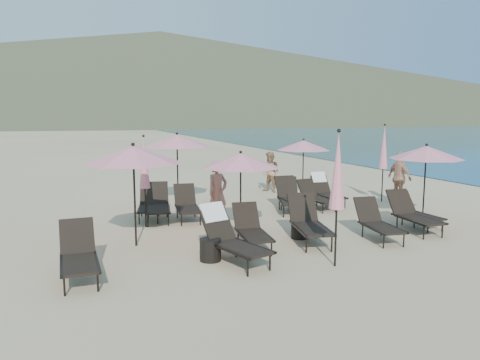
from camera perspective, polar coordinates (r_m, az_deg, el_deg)
name	(u,v)px	position (r m, az deg, el deg)	size (l,w,h in m)	color
ground	(344,243)	(11.47, 12.62, -7.45)	(800.00, 800.00, 0.00)	#D6BA8C
volcanic_headland	(177,77)	(322.10, -7.67, 12.34)	(690.00, 690.00, 55.00)	brown
lounger_0	(79,254)	(9.24, -19.08, -8.56)	(0.68, 1.73, 0.99)	black
lounger_1	(230,236)	(9.69, -1.19, -6.85)	(1.12, 1.92, 1.13)	black
lounger_2	(251,229)	(10.72, 1.40, -5.96)	(0.84, 1.68, 0.93)	black
lounger_3	(309,221)	(11.26, 8.37, -5.02)	(1.13, 1.96, 1.06)	black
lounger_4	(413,213)	(12.97, 20.30, -3.84)	(0.80, 1.77, 0.99)	black
lounger_5	(416,211)	(13.56, 20.62, -3.58)	(0.61, 1.53, 0.87)	black
lounger_6	(149,204)	(13.87, -10.98, -2.85)	(0.97, 1.70, 0.92)	black
lounger_7	(157,204)	(13.62, -10.03, -2.85)	(0.98, 1.84, 1.01)	black
lounger_8	(187,204)	(13.54, -6.47, -2.96)	(0.84, 1.72, 0.95)	black
lounger_9	(289,197)	(14.61, 6.03, -2.02)	(1.21, 1.87, 1.01)	black
lounger_10	(293,196)	(14.61, 6.49, -1.98)	(0.83, 1.85, 1.03)	black
lounger_11	(326,190)	(15.97, 10.44, -1.18)	(0.71, 1.68, 1.02)	black
lounger_12	(315,196)	(15.17, 9.18, -1.92)	(0.73, 1.58, 0.88)	black
lounger_13	(377,222)	(11.86, 16.41, -4.89)	(0.85, 1.69, 0.93)	black
umbrella_open_0	(133,155)	(10.82, -12.88, 3.01)	(2.22, 2.22, 2.39)	black
umbrella_open_1	(241,160)	(11.58, 0.08, 2.40)	(1.98, 1.98, 2.13)	black
umbrella_open_2	(426,153)	(14.18, 21.76, 3.13)	(2.04, 2.04, 2.20)	black
umbrella_open_3	(177,141)	(15.59, -7.69, 4.77)	(2.25, 2.25, 2.42)	black
umbrella_open_4	(303,145)	(17.19, 7.75, 4.22)	(1.98, 1.98, 2.13)	black
umbrella_closed_0	(338,172)	(9.32, 11.82, 0.99)	(0.32, 0.32, 2.75)	black
umbrella_closed_1	(384,148)	(16.71, 17.13, 3.78)	(0.31, 0.31, 2.69)	black
umbrella_closed_2	(144,163)	(12.62, -11.60, 2.01)	(0.29, 0.29, 2.49)	black
side_table_0	(210,250)	(9.84, -3.63, -8.48)	(0.45, 0.45, 0.47)	black
side_table_1	(299,230)	(11.61, 7.26, -6.08)	(0.42, 0.42, 0.41)	black
beachgoer_a	(218,193)	(12.74, -2.76, -1.61)	(0.65, 0.42, 1.77)	#AE6F5E
beachgoer_b	(271,172)	(18.08, 3.74, 0.97)	(0.76, 0.59, 1.56)	#A47A54
beachgoer_c	(400,178)	(16.68, 18.89, 0.27)	(1.03, 0.43, 1.76)	tan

